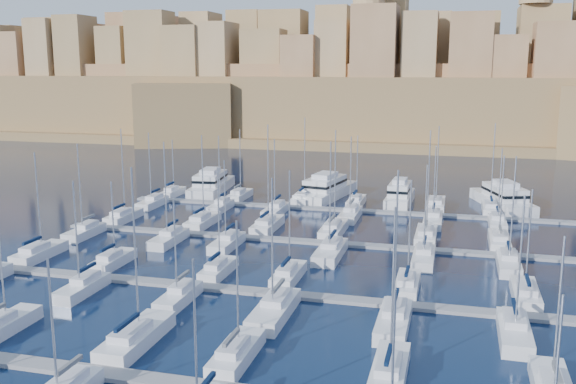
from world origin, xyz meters
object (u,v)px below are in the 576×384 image
(sailboat_4, at_px, (390,371))
(motor_yacht_b, at_px, (326,189))
(motor_yacht_d, at_px, (503,198))
(sailboat_2, at_px, (136,337))
(motor_yacht_a, at_px, (211,184))
(motor_yacht_c, at_px, (400,195))

(sailboat_4, xyz_separation_m, motor_yacht_b, (-19.83, 71.45, 0.98))
(motor_yacht_d, bearing_deg, sailboat_2, -117.28)
(sailboat_2, relative_size, motor_yacht_a, 0.89)
(sailboat_4, height_order, motor_yacht_a, sailboat_4)
(sailboat_2, distance_m, motor_yacht_c, 70.48)
(sailboat_2, xyz_separation_m, sailboat_4, (23.20, -0.64, -0.03))
(motor_yacht_a, xyz_separation_m, motor_yacht_c, (38.17, -2.03, -0.00))
(motor_yacht_a, bearing_deg, motor_yacht_d, 0.01)
(motor_yacht_b, distance_m, motor_yacht_d, 32.85)
(motor_yacht_a, bearing_deg, sailboat_4, -58.44)
(sailboat_2, relative_size, motor_yacht_c, 1.18)
(sailboat_4, distance_m, motor_yacht_d, 72.05)
(sailboat_4, relative_size, motor_yacht_d, 0.77)
(sailboat_2, distance_m, motor_yacht_a, 73.10)
(motor_yacht_b, height_order, motor_yacht_d, same)
(motor_yacht_d, bearing_deg, sailboat_4, -100.41)
(sailboat_2, bearing_deg, sailboat_4, -1.58)
(motor_yacht_a, xyz_separation_m, motor_yacht_b, (23.69, 0.61, -0.00))
(sailboat_4, xyz_separation_m, motor_yacht_c, (-5.35, 68.82, 0.98))
(sailboat_2, xyz_separation_m, motor_yacht_d, (36.21, 70.22, 0.95))
(sailboat_4, distance_m, motor_yacht_a, 83.15)
(motor_yacht_c, bearing_deg, motor_yacht_a, 176.96)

